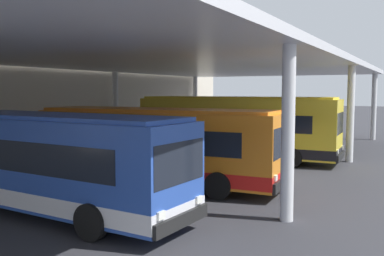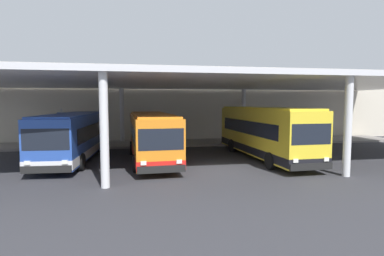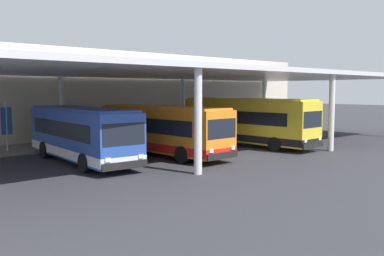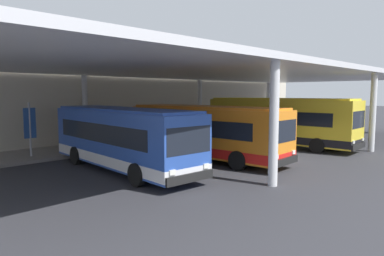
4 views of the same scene
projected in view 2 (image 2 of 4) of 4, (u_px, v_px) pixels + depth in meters
ground_plane at (221, 170)px, 17.51m from camera, size 200.00×200.00×0.00m
platform_kerb at (188, 143)px, 29.03m from camera, size 42.00×4.50×0.18m
station_building_facade at (183, 103)px, 31.91m from camera, size 48.00×1.60×7.66m
canopy_shelter at (201, 83)px, 22.47m from camera, size 40.00×17.00×5.55m
bus_nearest_bay at (74, 136)px, 20.36m from camera, size 3.14×10.66×3.17m
bus_second_bay at (152, 136)px, 20.30m from camera, size 3.06×10.64×3.17m
bus_middle_bay at (264, 132)px, 21.31m from camera, size 3.03×11.42×3.57m
bench_waiting at (266, 135)px, 30.44m from camera, size 1.80×0.45×0.92m
trash_bin at (284, 134)px, 30.93m from camera, size 0.52×0.52×0.98m
banner_sign at (62, 125)px, 26.14m from camera, size 0.70×0.12×3.20m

